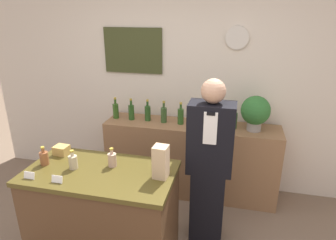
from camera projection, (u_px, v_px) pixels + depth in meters
back_wall at (181, 81)px, 3.65m from camera, size 5.20×0.09×2.70m
back_shelf at (190, 159)px, 3.66m from camera, size 2.05×0.45×0.91m
display_counter at (104, 218)px, 2.61m from camera, size 1.23×0.67×0.93m
shopkeeper at (209, 165)px, 2.78m from camera, size 0.41×0.26×1.63m
potted_plant at (255, 111)px, 3.26m from camera, size 0.32×0.32×0.39m
paper_bag at (161, 162)px, 2.32m from camera, size 0.12×0.12×0.27m
price_card_left at (29, 175)px, 2.33m from camera, size 0.09×0.02×0.06m
price_card_right at (57, 179)px, 2.28m from camera, size 0.09×0.02×0.06m
gift_box at (62, 150)px, 2.72m from camera, size 0.13×0.12×0.08m
counter_bottle_0 at (44, 158)px, 2.53m from camera, size 0.07×0.07×0.17m
counter_bottle_1 at (73, 162)px, 2.47m from camera, size 0.07×0.07×0.17m
counter_bottle_2 at (112, 159)px, 2.51m from camera, size 0.07×0.07×0.17m
shelf_bottle_0 at (116, 110)px, 3.68m from camera, size 0.07×0.07×0.26m
shelf_bottle_1 at (131, 112)px, 3.63m from camera, size 0.07×0.07×0.26m
shelf_bottle_2 at (148, 113)px, 3.60m from camera, size 0.07×0.07×0.26m
shelf_bottle_3 at (164, 114)px, 3.54m from camera, size 0.07×0.07×0.26m
shelf_bottle_4 at (181, 116)px, 3.49m from camera, size 0.07×0.07×0.26m
shelf_bottle_5 at (198, 118)px, 3.44m from camera, size 0.07×0.07×0.26m
shelf_bottle_6 at (216, 118)px, 3.42m from camera, size 0.07×0.07×0.26m
shelf_bottle_7 at (234, 120)px, 3.37m from camera, size 0.07×0.07×0.26m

